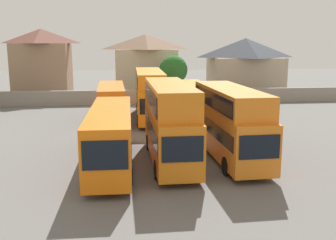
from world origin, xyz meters
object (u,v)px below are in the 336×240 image
object	(u,v)px
bus_1	(111,134)
bus_5	(150,92)
bus_3	(230,119)
house_terrace_left	(42,63)
house_terrace_centre	(146,64)
bus_4	(111,101)
house_terrace_right	(245,66)
tree_left_of_lot	(173,70)
bus_2	(170,119)
bus_6	(195,99)

from	to	relation	value
bus_1	bus_5	bearing A→B (deg)	168.10
bus_3	house_terrace_left	distance (m)	37.41
bus_5	house_terrace_centre	xyz separation A→B (m)	(0.71, 18.68, 1.73)
bus_4	house_terrace_right	world-z (taller)	house_terrace_right
tree_left_of_lot	bus_2	bearing A→B (deg)	-97.80
house_terrace_left	tree_left_of_lot	xyz separation A→B (m)	(17.71, -5.74, -0.74)
bus_1	bus_4	distance (m)	14.79
bus_2	bus_5	size ratio (longest dim) A/B	0.85
bus_2	house_terrace_left	bearing A→B (deg)	-157.53
bus_6	tree_left_of_lot	bearing A→B (deg)	-175.41
bus_3	bus_4	distance (m)	16.34
house_terrace_right	house_terrace_left	bearing A→B (deg)	-179.82
bus_2	house_terrace_centre	bearing A→B (deg)	178.72
tree_left_of_lot	bus_5	bearing A→B (deg)	-107.91
tree_left_of_lot	house_terrace_left	bearing A→B (deg)	162.03
bus_2	bus_3	bearing A→B (deg)	92.97
house_terrace_right	bus_3	bearing A→B (deg)	-108.81
house_terrace_left	bus_1	bearing A→B (deg)	-72.90
house_terrace_right	tree_left_of_lot	world-z (taller)	house_terrace_right
bus_1	bus_6	bearing A→B (deg)	153.04
bus_2	bus_3	size ratio (longest dim) A/B	0.98
bus_1	bus_3	bearing A→B (deg)	95.19
bus_3	house_terrace_centre	xyz separation A→B (m)	(-3.53, 33.35, 1.80)
bus_4	house_terrace_left	distance (m)	21.20
bus_1	bus_2	world-z (taller)	bus_2
bus_1	house_terrace_centre	bearing A→B (deg)	173.90
bus_3	bus_2	bearing A→B (deg)	-88.49
house_terrace_centre	bus_1	bearing A→B (deg)	-97.04
bus_3	bus_1	bearing A→B (deg)	-87.70
bus_1	house_terrace_centre	xyz separation A→B (m)	(4.19, 33.92, 2.43)
bus_2	bus_6	bearing A→B (deg)	163.24
house_terrace_centre	tree_left_of_lot	xyz separation A→B (m)	(3.27, -6.35, -0.38)
bus_3	house_terrace_right	world-z (taller)	house_terrace_right
bus_1	house_terrace_left	xyz separation A→B (m)	(-10.25, 33.31, 2.78)
bus_6	bus_1	bearing A→B (deg)	-26.25
bus_1	tree_left_of_lot	size ratio (longest dim) A/B	1.99
tree_left_of_lot	bus_6	bearing A→B (deg)	-87.05
bus_1	house_terrace_left	world-z (taller)	house_terrace_left
house_terrace_right	tree_left_of_lot	size ratio (longest dim) A/B	1.76
house_terrace_centre	tree_left_of_lot	distance (m)	7.15
bus_2	house_terrace_left	distance (m)	35.87
bus_1	house_terrace_centre	world-z (taller)	house_terrace_centre
bus_1	house_terrace_right	world-z (taller)	house_terrace_right
bus_5	house_terrace_right	xyz separation A→B (m)	(15.42, 18.16, 1.48)
bus_1	bus_3	distance (m)	7.76
bus_5	house_terrace_centre	distance (m)	18.77
tree_left_of_lot	house_terrace_right	bearing A→B (deg)	27.00
bus_5	bus_6	size ratio (longest dim) A/B	1.03
bus_1	bus_6	world-z (taller)	bus_1
bus_1	house_terrace_right	size ratio (longest dim) A/B	1.13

